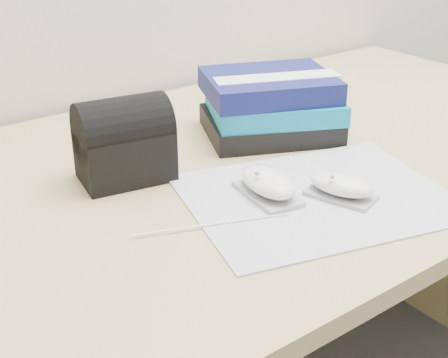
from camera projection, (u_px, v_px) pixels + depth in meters
desk at (219, 258)px, 1.22m from camera, size 1.60×0.80×0.73m
mousepad at (317, 197)px, 0.94m from camera, size 0.45×0.39×0.00m
mouse_rear at (268, 184)px, 0.93m from camera, size 0.08×0.12×0.05m
mouse_front at (341, 186)px, 0.93m from camera, size 0.09×0.11×0.04m
usb_cable at (212, 224)px, 0.86m from camera, size 0.21×0.08×0.00m
book_stack at (271, 105)px, 1.15m from camera, size 0.29×0.27×0.12m
pouch at (124, 140)px, 0.97m from camera, size 0.16×0.12×0.14m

